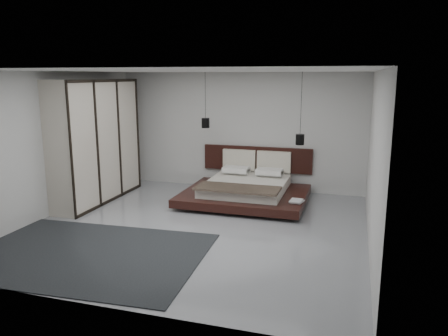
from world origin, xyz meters
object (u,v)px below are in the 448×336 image
(wardrobe, at_px, (96,141))
(rug, at_px, (86,254))
(bed, at_px, (246,188))
(pendant_left, at_px, (206,123))
(lattice_screen, at_px, (119,134))
(pendant_right, at_px, (300,139))

(wardrobe, xyz_separation_m, rug, (1.50, -2.74, -1.31))
(bed, relative_size, pendant_left, 2.09)
(lattice_screen, xyz_separation_m, pendant_left, (2.33, -0.13, 0.36))
(bed, height_order, rug, bed)
(rug, bearing_deg, wardrobe, 118.67)
(pendant_left, xyz_separation_m, wardrobe, (-2.08, -1.28, -0.33))
(pendant_left, height_order, pendant_right, same)
(rug, bearing_deg, bed, 65.28)
(pendant_right, bearing_deg, bed, -159.66)
(lattice_screen, distance_m, rug, 4.69)
(lattice_screen, xyz_separation_m, bed, (3.41, -0.54, -1.02))
(pendant_right, bearing_deg, lattice_screen, 178.28)
(lattice_screen, height_order, pendant_left, pendant_left)
(bed, bearing_deg, pendant_right, 20.34)
(wardrobe, height_order, rug, wardrobe)
(lattice_screen, distance_m, pendant_left, 2.36)
(bed, xyz_separation_m, wardrobe, (-3.16, -0.87, 1.04))
(lattice_screen, distance_m, wardrobe, 1.43)
(bed, xyz_separation_m, rug, (-1.66, -3.61, -0.27))
(pendant_left, distance_m, pendant_right, 2.19)
(pendant_right, xyz_separation_m, rug, (-2.75, -4.02, -1.36))
(lattice_screen, distance_m, pendant_right, 4.50)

